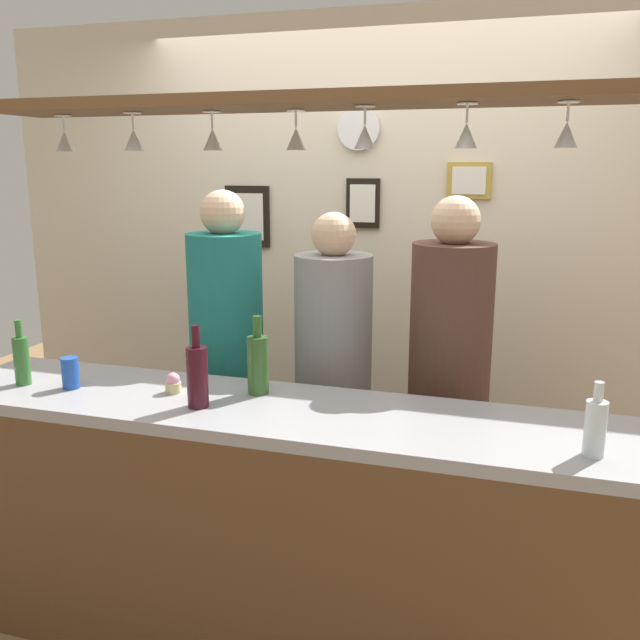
{
  "coord_description": "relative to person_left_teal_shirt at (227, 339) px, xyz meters",
  "views": [
    {
      "loc": [
        0.81,
        -2.51,
        1.83
      ],
      "look_at": [
        0.0,
        0.1,
        1.2
      ],
      "focal_mm": 38.25,
      "sensor_mm": 36.0,
      "label": 1
    }
  ],
  "objects": [
    {
      "name": "person_left_teal_shirt",
      "position": [
        0.0,
        0.0,
        0.0
      ],
      "size": [
        0.34,
        0.34,
        1.71
      ],
      "color": "#2D334C",
      "rests_on": "ground_plane"
    },
    {
      "name": "back_wall",
      "position": [
        0.51,
        0.83,
        0.26
      ],
      "size": [
        4.4,
        0.06,
        2.6
      ],
      "primitive_type": "cube",
      "color": "beige",
      "rests_on": "ground_plane"
    },
    {
      "name": "picture_frame_upper_small",
      "position": [
        1.0,
        0.78,
        0.71
      ],
      "size": [
        0.22,
        0.02,
        0.18
      ],
      "color": "#B29338",
      "rests_on": "back_wall"
    },
    {
      "name": "hanging_wineglass_far_right",
      "position": [
        1.39,
        -0.6,
        0.88
      ],
      "size": [
        0.07,
        0.07,
        0.13
      ],
      "color": "silver",
      "rests_on": "overhead_glass_rack"
    },
    {
      "name": "picture_frame_caricature",
      "position": [
        -0.22,
        0.78,
        0.5
      ],
      "size": [
        0.26,
        0.02,
        0.34
      ],
      "color": "black",
      "rests_on": "back_wall"
    },
    {
      "name": "bottle_beer_green_import",
      "position": [
        -0.56,
        -0.68,
        0.04
      ],
      "size": [
        0.06,
        0.06,
        0.26
      ],
      "color": "#336B2D",
      "rests_on": "bar_counter"
    },
    {
      "name": "bottle_soda_clear",
      "position": [
        1.53,
        -0.74,
        0.03
      ],
      "size": [
        0.06,
        0.06,
        0.23
      ],
      "color": "silver",
      "rests_on": "bar_counter"
    },
    {
      "name": "bottle_wine_dark_red",
      "position": [
        0.21,
        -0.71,
        0.06
      ],
      "size": [
        0.08,
        0.08,
        0.3
      ],
      "color": "#380F19",
      "rests_on": "bar_counter"
    },
    {
      "name": "bottle_champagne_green",
      "position": [
        0.36,
        -0.5,
        0.06
      ],
      "size": [
        0.08,
        0.08,
        0.3
      ],
      "color": "#2D5623",
      "rests_on": "bar_counter"
    },
    {
      "name": "cupcake",
      "position": [
        0.05,
        -0.59,
        -0.02
      ],
      "size": [
        0.06,
        0.06,
        0.08
      ],
      "color": "beige",
      "rests_on": "bar_counter"
    },
    {
      "name": "person_middle_grey_shirt",
      "position": [
        0.51,
        -0.0,
        -0.06
      ],
      "size": [
        0.34,
        0.34,
        1.63
      ],
      "color": "#2D334C",
      "rests_on": "ground_plane"
    },
    {
      "name": "drink_can",
      "position": [
        -0.35,
        -0.66,
        0.0
      ],
      "size": [
        0.07,
        0.07,
        0.12
      ],
      "primitive_type": "cylinder",
      "color": "#1E4CB2",
      "rests_on": "bar_counter"
    },
    {
      "name": "hanging_wineglass_right",
      "position": [
        1.11,
        -0.62,
        0.88
      ],
      "size": [
        0.07,
        0.07,
        0.13
      ],
      "color": "silver",
      "rests_on": "overhead_glass_rack"
    },
    {
      "name": "hanging_wineglass_far_left",
      "position": [
        -0.39,
        -0.54,
        0.88
      ],
      "size": [
        0.07,
        0.07,
        0.13
      ],
      "color": "silver",
      "rests_on": "overhead_glass_rack"
    },
    {
      "name": "bar_counter",
      "position": [
        0.51,
        -0.78,
        -0.37
      ],
      "size": [
        2.7,
        0.55,
        0.98
      ],
      "color": "#99999E",
      "rests_on": "ground_plane"
    },
    {
      "name": "wall_clock",
      "position": [
        0.42,
        0.78,
        0.97
      ],
      "size": [
        0.22,
        0.03,
        0.22
      ],
      "primitive_type": "cylinder",
      "rotation": [
        1.57,
        0.0,
        0.0
      ],
      "color": "white",
      "rests_on": "back_wall"
    },
    {
      "name": "overhead_glass_rack",
      "position": [
        0.51,
        -0.57,
        0.99
      ],
      "size": [
        2.2,
        0.36,
        0.04
      ],
      "primitive_type": "cube",
      "color": "brown"
    },
    {
      "name": "hanging_wineglass_center",
      "position": [
        0.53,
        -0.51,
        0.88
      ],
      "size": [
        0.07,
        0.07,
        0.13
      ],
      "color": "silver",
      "rests_on": "overhead_glass_rack"
    },
    {
      "name": "hanging_wineglass_center_right",
      "position": [
        0.79,
        -0.61,
        0.88
      ],
      "size": [
        0.07,
        0.07,
        0.13
      ],
      "color": "silver",
      "rests_on": "overhead_glass_rack"
    },
    {
      "name": "person_right_brown_shirt",
      "position": [
        1.02,
        -0.0,
        -0.01
      ],
      "size": [
        0.34,
        0.34,
        1.7
      ],
      "color": "#2D334C",
      "rests_on": "ground_plane"
    },
    {
      "name": "ground_plane",
      "position": [
        0.51,
        -0.27,
        -1.04
      ],
      "size": [
        8.0,
        8.0,
        0.0
      ],
      "primitive_type": "plane",
      "color": "olive"
    },
    {
      "name": "hanging_wineglass_center_left",
      "position": [
        0.23,
        -0.55,
        0.88
      ],
      "size": [
        0.07,
        0.07,
        0.13
      ],
      "color": "silver",
      "rests_on": "overhead_glass_rack"
    },
    {
      "name": "picture_frame_crest",
      "position": [
        0.45,
        0.78,
        0.58
      ],
      "size": [
        0.18,
        0.02,
        0.26
      ],
      "color": "black",
      "rests_on": "back_wall"
    },
    {
      "name": "hanging_wineglass_left",
      "position": [
        -0.06,
        -0.58,
        0.88
      ],
      "size": [
        0.07,
        0.07,
        0.13
      ],
      "color": "silver",
      "rests_on": "overhead_glass_rack"
    }
  ]
}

